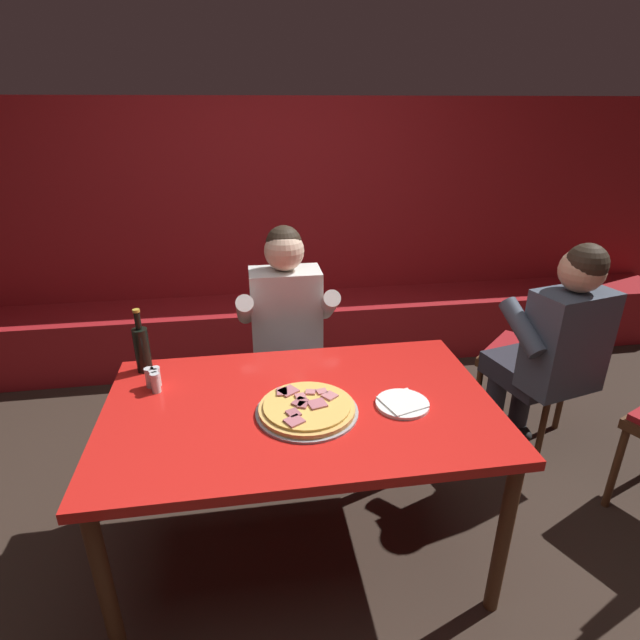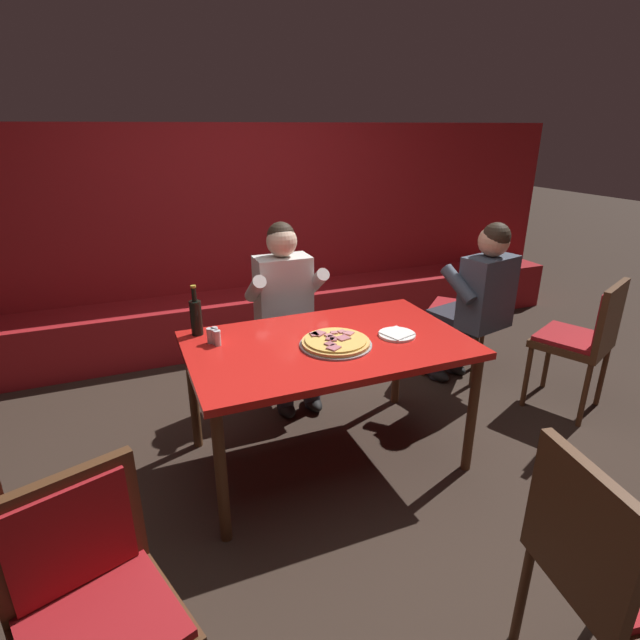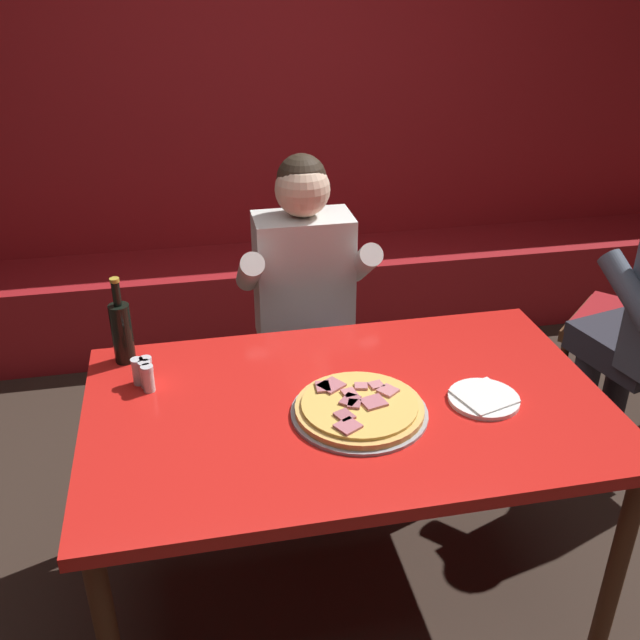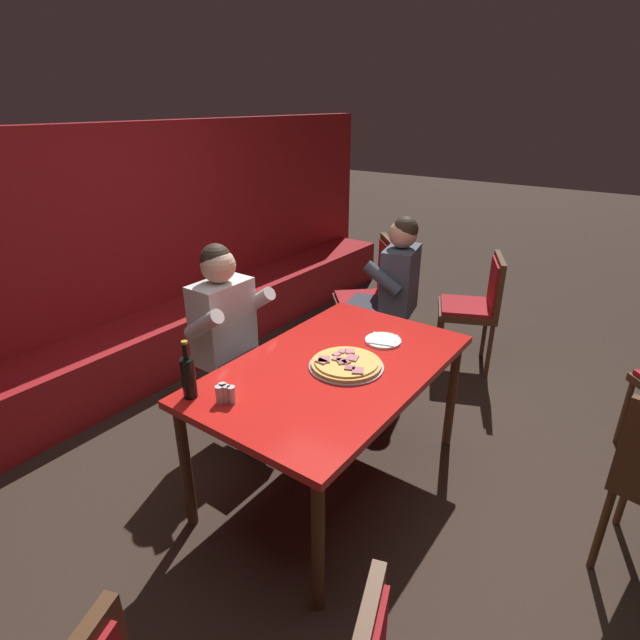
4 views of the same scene
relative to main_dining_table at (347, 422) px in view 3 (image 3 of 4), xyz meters
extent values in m
plane|color=#33261E|center=(0.00, 0.00, -0.69)|extent=(24.00, 24.00, 0.00)
cube|color=#A3191E|center=(0.00, 2.18, 0.26)|extent=(6.80, 0.16, 1.90)
cube|color=#A3191E|center=(0.00, 1.86, -0.46)|extent=(6.46, 0.48, 0.46)
cylinder|color=#4C2D19|center=(0.71, -0.41, -0.33)|extent=(0.06, 0.06, 0.72)
cylinder|color=#4C2D19|center=(-0.71, 0.41, -0.33)|extent=(0.06, 0.06, 0.72)
cylinder|color=#4C2D19|center=(0.71, 0.41, -0.33)|extent=(0.06, 0.06, 0.72)
cube|color=red|center=(0.00, 0.00, 0.05)|extent=(1.53, 0.94, 0.04)
cylinder|color=#9E9EA3|center=(0.02, -0.06, 0.08)|extent=(0.39, 0.39, 0.01)
cylinder|color=#DBA856|center=(0.02, -0.06, 0.09)|extent=(0.37, 0.37, 0.02)
cylinder|color=#E0B251|center=(0.02, -0.06, 0.10)|extent=(0.33, 0.33, 0.01)
cube|color=#C6757A|center=(0.11, -0.03, 0.11)|extent=(0.07, 0.07, 0.01)
cube|color=#A85B66|center=(-0.04, -0.12, 0.11)|extent=(0.06, 0.07, 0.01)
cube|color=#C6757A|center=(0.04, 0.01, 0.11)|extent=(0.04, 0.04, 0.01)
cube|color=#B76670|center=(-0.07, 0.03, 0.11)|extent=(0.04, 0.06, 0.01)
cube|color=#C6757A|center=(0.00, -0.02, 0.11)|extent=(0.05, 0.05, 0.01)
cube|color=#A85B66|center=(0.00, -0.07, 0.11)|extent=(0.05, 0.05, 0.01)
cube|color=#A85B66|center=(-0.01, -0.05, 0.11)|extent=(0.07, 0.07, 0.01)
cube|color=#B76670|center=(-0.04, 0.03, 0.11)|extent=(0.09, 0.09, 0.01)
cube|color=#B76670|center=(-0.04, -0.17, 0.11)|extent=(0.08, 0.08, 0.01)
cube|color=#C6757A|center=(0.09, 0.01, 0.11)|extent=(0.05, 0.05, 0.01)
cube|color=#B76670|center=(0.06, -0.08, 0.11)|extent=(0.08, 0.07, 0.01)
cylinder|color=white|center=(0.39, -0.07, 0.08)|extent=(0.21, 0.21, 0.01)
cube|color=white|center=(0.39, -0.07, 0.09)|extent=(0.19, 0.19, 0.01)
cylinder|color=black|center=(-0.65, 0.37, 0.17)|extent=(0.07, 0.07, 0.20)
cylinder|color=black|center=(-0.65, 0.37, 0.31)|extent=(0.03, 0.03, 0.08)
cylinder|color=#B29933|center=(-0.65, 0.37, 0.36)|extent=(0.03, 0.03, 0.01)
cylinder|color=silver|center=(-0.58, 0.23, 0.11)|extent=(0.04, 0.04, 0.07)
cylinder|color=silver|center=(-0.58, 0.23, 0.09)|extent=(0.03, 0.03, 0.04)
cylinder|color=silver|center=(-0.58, 0.23, 0.15)|extent=(0.04, 0.04, 0.01)
cylinder|color=silver|center=(-0.60, 0.23, 0.11)|extent=(0.04, 0.04, 0.07)
cylinder|color=#516B33|center=(-0.60, 0.23, 0.09)|extent=(0.03, 0.03, 0.04)
cylinder|color=silver|center=(-0.60, 0.23, 0.15)|extent=(0.04, 0.04, 0.01)
cylinder|color=silver|center=(-0.57, 0.18, 0.11)|extent=(0.04, 0.04, 0.07)
cylinder|color=#28231E|center=(-0.57, 0.18, 0.09)|extent=(0.03, 0.03, 0.04)
cylinder|color=silver|center=(-0.57, 0.18, 0.15)|extent=(0.04, 0.04, 0.01)
cylinder|color=silver|center=(-0.58, 0.20, 0.11)|extent=(0.04, 0.04, 0.07)
cylinder|color=#B23323|center=(-0.58, 0.20, 0.09)|extent=(0.03, 0.03, 0.04)
cylinder|color=silver|center=(-0.58, 0.20, 0.15)|extent=(0.04, 0.04, 0.01)
ellipsoid|color=black|center=(-0.08, 0.55, -0.64)|extent=(0.11, 0.24, 0.09)
ellipsoid|color=black|center=(0.12, 0.55, -0.64)|extent=(0.11, 0.24, 0.09)
cylinder|color=#282833|center=(-0.08, 0.55, -0.46)|extent=(0.11, 0.11, 0.43)
cylinder|color=#282833|center=(0.12, 0.55, -0.46)|extent=(0.11, 0.11, 0.43)
cube|color=#282833|center=(0.02, 0.65, -0.18)|extent=(0.34, 0.40, 0.12)
cube|color=silver|center=(0.02, 0.85, 0.09)|extent=(0.38, 0.22, 0.52)
cylinder|color=silver|center=(-0.20, 0.77, 0.17)|extent=(0.09, 0.30, 0.25)
cylinder|color=silver|center=(0.24, 0.77, 0.17)|extent=(0.09, 0.30, 0.25)
sphere|color=beige|center=(0.02, 0.85, 0.46)|extent=(0.21, 0.21, 0.21)
sphere|color=#2D2319|center=(0.02, 0.87, 0.49)|extent=(0.19, 0.19, 0.19)
cylinder|color=#4C2D19|center=(1.40, 0.94, -0.45)|extent=(0.04, 0.04, 0.47)
cylinder|color=#4C2D19|center=(1.12, 0.68, -0.45)|extent=(0.04, 0.04, 0.47)
cube|color=#4C2D19|center=(1.39, 0.67, -0.19)|extent=(0.62, 0.62, 0.05)
cube|color=#A3191E|center=(1.39, 0.67, -0.15)|extent=(0.57, 0.57, 0.03)
ellipsoid|color=black|center=(1.38, 0.63, -0.64)|extent=(0.16, 0.26, 0.09)
ellipsoid|color=black|center=(1.18, 0.59, -0.64)|extent=(0.16, 0.26, 0.09)
cylinder|color=#282833|center=(1.38, 0.63, -0.46)|extent=(0.11, 0.11, 0.43)
cylinder|color=#282833|center=(1.18, 0.59, -0.46)|extent=(0.11, 0.11, 0.43)
cube|color=#282833|center=(1.30, 0.51, -0.18)|extent=(0.42, 0.47, 0.12)
cylinder|color=#424C5B|center=(1.12, 0.34, 0.17)|extent=(0.16, 0.31, 0.25)
camera|label=1|loc=(-0.18, -1.66, 1.16)|focal=28.00mm
camera|label=2|loc=(-0.99, -2.32, 1.18)|focal=28.00mm
camera|label=3|loc=(-0.43, -1.69, 1.26)|focal=40.00mm
camera|label=4|loc=(-1.92, -1.30, 1.35)|focal=28.00mm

